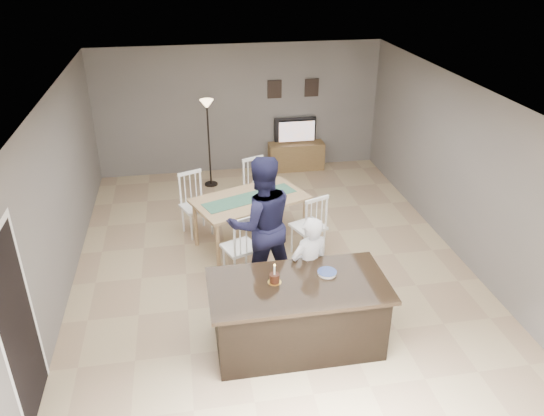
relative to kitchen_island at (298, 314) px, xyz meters
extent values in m
plane|color=tan|center=(0.00, 1.80, -0.45)|extent=(8.00, 8.00, 0.00)
plane|color=slate|center=(0.00, 5.80, 0.90)|extent=(6.00, 0.00, 6.00)
plane|color=slate|center=(0.00, -2.20, 0.90)|extent=(6.00, 0.00, 6.00)
plane|color=slate|center=(-3.00, 1.80, 0.90)|extent=(0.00, 8.00, 8.00)
plane|color=slate|center=(3.00, 1.80, 0.90)|extent=(0.00, 8.00, 8.00)
plane|color=white|center=(0.00, 1.80, 2.25)|extent=(8.00, 8.00, 0.00)
cube|color=black|center=(0.00, 0.00, -0.03)|extent=(2.00, 1.00, 0.85)
cube|color=black|center=(0.00, 0.00, 0.42)|extent=(2.15, 1.10, 0.05)
cube|color=brown|center=(1.20, 5.57, -0.15)|extent=(1.20, 0.40, 0.60)
imported|color=black|center=(1.20, 5.64, 0.41)|extent=(0.91, 0.12, 0.53)
plane|color=orange|center=(1.20, 5.56, 0.42)|extent=(0.78, 0.00, 0.78)
cube|color=black|center=(0.75, 5.78, 1.30)|extent=(0.30, 0.02, 0.38)
cube|color=black|center=(1.55, 5.78, 1.30)|extent=(0.30, 0.02, 0.38)
plane|color=black|center=(-2.99, -0.50, 0.60)|extent=(0.00, 2.10, 2.10)
imported|color=silver|center=(0.27, 0.55, 0.28)|extent=(0.62, 0.50, 1.47)
imported|color=#161632|center=(-0.23, 1.35, 0.55)|extent=(1.06, 0.87, 2.02)
cylinder|color=gold|center=(-0.27, 0.08, 0.45)|extent=(0.16, 0.16, 0.00)
cylinder|color=#3D1A10|center=(-0.27, 0.08, 0.50)|extent=(0.12, 0.12, 0.11)
cylinder|color=white|center=(-0.27, 0.08, 0.62)|extent=(0.02, 0.02, 0.12)
sphere|color=#FFBF4C|center=(-0.27, 0.08, 0.69)|extent=(0.02, 0.02, 0.02)
cylinder|color=white|center=(0.39, 0.14, 0.45)|extent=(0.23, 0.23, 0.01)
cylinder|color=white|center=(0.39, 0.14, 0.46)|extent=(0.23, 0.23, 0.01)
cylinder|color=white|center=(0.39, 0.14, 0.47)|extent=(0.23, 0.23, 0.01)
cylinder|color=navy|center=(0.39, 0.14, 0.48)|extent=(0.24, 0.24, 0.00)
cube|color=#9F8556|center=(-0.23, 2.55, 0.36)|extent=(2.02, 1.59, 0.04)
cylinder|color=#9F8556|center=(-0.82, 1.88, -0.06)|extent=(0.07, 0.07, 0.79)
cylinder|color=#9F8556|center=(0.36, 3.23, -0.06)|extent=(0.07, 0.07, 0.79)
cube|color=#3E7158|center=(-0.23, 2.55, 0.39)|extent=(1.59, 0.93, 0.01)
cube|color=white|center=(-0.51, 1.61, 0.05)|extent=(0.60, 0.59, 0.04)
cylinder|color=white|center=(-0.62, 1.37, -0.22)|extent=(0.04, 0.04, 0.48)
cylinder|color=white|center=(-0.40, 1.84, -0.22)|extent=(0.04, 0.04, 0.48)
cube|color=white|center=(-0.44, 1.42, 0.60)|extent=(0.41, 0.19, 0.06)
cube|color=white|center=(0.62, 2.05, 0.05)|extent=(0.60, 0.59, 0.04)
cylinder|color=white|center=(0.51, 1.82, -0.22)|extent=(0.04, 0.04, 0.48)
cylinder|color=white|center=(0.74, 2.29, -0.22)|extent=(0.04, 0.04, 0.48)
cube|color=white|center=(0.70, 1.87, 0.60)|extent=(0.41, 0.19, 0.06)
cube|color=white|center=(-1.09, 3.05, 0.05)|extent=(0.60, 0.59, 0.04)
cylinder|color=white|center=(-0.98, 3.29, -0.22)|extent=(0.04, 0.04, 0.48)
cylinder|color=white|center=(-1.20, 2.82, -0.22)|extent=(0.04, 0.04, 0.48)
cube|color=white|center=(-1.16, 3.24, 0.60)|extent=(0.41, 0.19, 0.06)
cube|color=white|center=(0.05, 3.50, 0.05)|extent=(0.60, 0.59, 0.04)
cylinder|color=white|center=(0.16, 3.74, -0.22)|extent=(0.04, 0.04, 0.48)
cylinder|color=white|center=(-0.06, 3.27, -0.22)|extent=(0.04, 0.04, 0.48)
cube|color=white|center=(-0.02, 3.69, 0.60)|extent=(0.41, 0.19, 0.06)
cylinder|color=black|center=(-0.72, 5.04, -0.44)|extent=(0.27, 0.27, 0.03)
cylinder|color=black|center=(-0.72, 5.04, 0.39)|extent=(0.03, 0.03, 1.65)
cone|color=#FFCC8C|center=(-0.72, 5.04, 1.26)|extent=(0.27, 0.27, 0.17)
camera|label=1|loc=(-1.21, -5.07, 4.10)|focal=35.00mm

